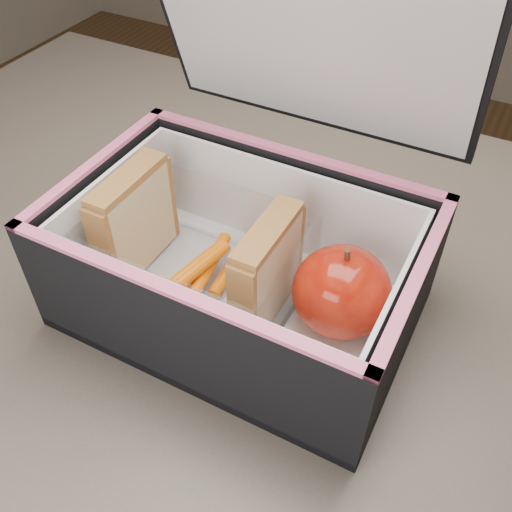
# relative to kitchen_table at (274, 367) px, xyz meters

# --- Properties ---
(kitchen_table) EXTENTS (1.20, 0.80, 0.75)m
(kitchen_table) POSITION_rel_kitchen_table_xyz_m (0.00, 0.00, 0.00)
(kitchen_table) COLOR brown
(kitchen_table) RESTS_ON ground
(lunch_bag) EXTENTS (0.30, 0.27, 0.30)m
(lunch_bag) POSITION_rel_kitchen_table_xyz_m (-0.03, -0.01, 0.16)
(lunch_bag) COLOR black
(lunch_bag) RESTS_ON kitchen_table
(plastic_tub) EXTENTS (0.18, 0.13, 0.07)m
(plastic_tub) POSITION_rel_kitchen_table_xyz_m (-0.07, -0.01, 0.14)
(plastic_tub) COLOR white
(plastic_tub) RESTS_ON lunch_bag
(sandwich_left) EXTENTS (0.02, 0.09, 0.10)m
(sandwich_left) POSITION_rel_kitchen_table_xyz_m (-0.14, -0.01, 0.16)
(sandwich_left) COLOR tan
(sandwich_left) RESTS_ON plastic_tub
(sandwich_right) EXTENTS (0.02, 0.09, 0.10)m
(sandwich_right) POSITION_rel_kitchen_table_xyz_m (-0.00, -0.01, 0.16)
(sandwich_right) COLOR tan
(sandwich_right) RESTS_ON plastic_tub
(carrot_sticks) EXTENTS (0.05, 0.15, 0.03)m
(carrot_sticks) POSITION_rel_kitchen_table_xyz_m (-0.07, -0.02, 0.12)
(carrot_sticks) COLOR #F96E00
(carrot_sticks) RESTS_ON plastic_tub
(paper_napkin) EXTENTS (0.08, 0.08, 0.01)m
(paper_napkin) POSITION_rel_kitchen_table_xyz_m (0.06, 0.00, 0.11)
(paper_napkin) COLOR white
(paper_napkin) RESTS_ON lunch_bag
(red_apple) EXTENTS (0.09, 0.09, 0.09)m
(red_apple) POSITION_rel_kitchen_table_xyz_m (0.06, -0.00, 0.15)
(red_apple) COLOR maroon
(red_apple) RESTS_ON paper_napkin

